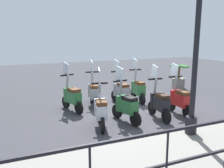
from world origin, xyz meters
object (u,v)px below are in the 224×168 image
at_px(potted_palm, 179,78).
at_px(scooter_far_1, 121,91).
at_px(scooter_near_3, 101,109).
at_px(scooter_far_3, 72,96).
at_px(scooter_far_0, 138,89).
at_px(scooter_far_2, 94,92).
at_px(lamp_post_near, 196,53).
at_px(scooter_near_0, 180,99).
at_px(scooter_near_1, 159,103).
at_px(scooter_near_2, 126,105).

height_order(potted_palm, scooter_far_1, scooter_far_1).
relative_size(scooter_near_3, scooter_far_3, 1.00).
xyz_separation_m(scooter_far_0, scooter_far_2, (0.11, 1.64, 0.00)).
distance_m(lamp_post_near, scooter_near_3, 2.72).
height_order(scooter_near_0, scooter_far_2, same).
bearing_deg(scooter_far_3, scooter_far_1, -102.78).
height_order(lamp_post_near, potted_palm, lamp_post_near).
xyz_separation_m(lamp_post_near, scooter_far_0, (3.35, -0.46, -1.52)).
bearing_deg(scooter_near_3, scooter_near_0, -74.80).
bearing_deg(scooter_near_3, scooter_far_2, 0.92).
distance_m(scooter_near_1, scooter_far_3, 2.71).
distance_m(scooter_far_0, scooter_far_1, 0.72).
xyz_separation_m(scooter_near_1, scooter_far_3, (1.70, 2.12, 0.00)).
distance_m(lamp_post_near, scooter_near_2, 2.39).
relative_size(scooter_far_2, scooter_far_3, 1.00).
relative_size(scooter_near_3, scooter_far_2, 1.00).
relative_size(potted_palm, scooter_far_0, 0.69).
xyz_separation_m(scooter_near_2, scooter_far_2, (1.84, 0.31, 0.00)).
distance_m(lamp_post_near, scooter_far_2, 3.96).
distance_m(scooter_near_2, scooter_far_3, 1.93).
bearing_deg(scooter_far_0, lamp_post_near, 178.94).
relative_size(scooter_near_1, scooter_near_3, 1.00).
bearing_deg(scooter_near_0, scooter_far_2, 50.17).
height_order(scooter_near_2, scooter_far_3, same).
bearing_deg(scooter_far_0, scooter_far_3, 100.53).
height_order(potted_palm, scooter_far_3, scooter_far_3).
height_order(scooter_near_0, scooter_near_1, same).
xyz_separation_m(potted_palm, scooter_far_1, (-1.35, 3.49, 0.04)).
xyz_separation_m(scooter_near_2, scooter_far_0, (1.73, -1.33, 0.00)).
relative_size(potted_palm, scooter_near_1, 0.69).
relative_size(scooter_far_0, scooter_far_3, 1.00).
height_order(lamp_post_near, scooter_near_2, lamp_post_near).
bearing_deg(scooter_near_0, scooter_near_2, 90.71).
bearing_deg(scooter_near_3, scooter_far_3, 26.54).
distance_m(scooter_near_2, scooter_far_0, 2.18).
height_order(potted_palm, scooter_far_2, scooter_far_2).
xyz_separation_m(scooter_near_1, scooter_far_1, (1.77, 0.38, 0.00)).
bearing_deg(scooter_far_2, scooter_near_1, -136.75).
distance_m(scooter_near_2, scooter_far_1, 1.74).
xyz_separation_m(lamp_post_near, scooter_far_2, (3.46, 1.18, -1.52)).
xyz_separation_m(scooter_far_0, scooter_far_3, (-0.16, 2.46, 0.00)).
distance_m(scooter_near_0, scooter_near_1, 0.78).
relative_size(scooter_near_2, scooter_far_0, 1.00).
distance_m(scooter_near_0, scooter_far_0, 1.83).
bearing_deg(scooter_far_3, scooter_near_3, 176.86).
xyz_separation_m(scooter_near_0, scooter_far_0, (1.78, 0.44, 0.00)).
height_order(scooter_near_0, scooter_far_0, same).
height_order(scooter_near_1, scooter_near_2, same).
xyz_separation_m(scooter_near_1, scooter_far_2, (1.97, 1.30, 0.00)).
bearing_deg(scooter_near_3, scooter_near_1, -77.19).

